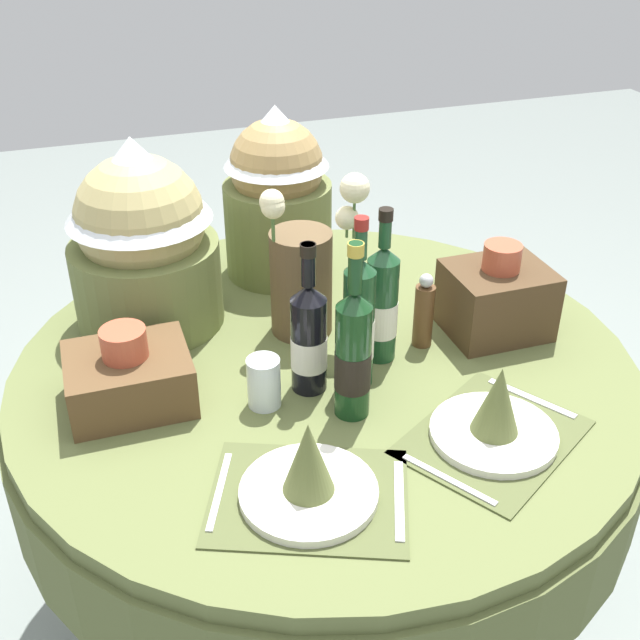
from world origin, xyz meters
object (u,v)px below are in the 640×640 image
object	(u,v)px
place_setting_left	(309,477)
woven_basket_side_left	(129,376)
dining_table	(325,413)
place_setting_right	(495,419)
pepper_mill	(424,313)
wine_bottle_centre	(309,337)
tumbler_near_right	(264,382)
wine_bottle_rear	(353,354)
wine_bottle_left	(359,323)
woven_basket_side_right	(497,298)
gift_tub_back_centre	(277,187)
wine_bottle_right	(382,303)
flower_vase	(303,273)
gift_tub_back_left	(141,231)

from	to	relation	value
place_setting_left	woven_basket_side_left	bearing A→B (deg)	124.32
dining_table	place_setting_right	size ratio (longest dim) A/B	3.23
pepper_mill	place_setting_right	bearing A→B (deg)	-91.69
place_setting_left	wine_bottle_centre	xyz separation A→B (m)	(0.10, 0.31, 0.07)
place_setting_left	tumbler_near_right	size ratio (longest dim) A/B	3.89
wine_bottle_centre	wine_bottle_rear	bearing A→B (deg)	-62.79
wine_bottle_centre	dining_table	bearing A→B (deg)	53.75
wine_bottle_left	wine_bottle_rear	world-z (taller)	wine_bottle_left
woven_basket_side_right	wine_bottle_left	bearing A→B (deg)	-166.07
place_setting_left	wine_bottle_rear	xyz separation A→B (m)	(0.15, 0.20, 0.09)
dining_table	pepper_mill	bearing A→B (deg)	-2.74
place_setting_left	gift_tub_back_centre	xyz separation A→B (m)	(0.18, 0.83, 0.19)
gift_tub_back_centre	wine_bottle_right	bearing A→B (deg)	-78.10
woven_basket_side_right	tumbler_near_right	bearing A→B (deg)	-169.50
dining_table	place_setting_right	bearing A→B (deg)	-58.64
place_setting_left	wine_bottle_right	xyz separation A→B (m)	(0.28, 0.37, 0.09)
wine_bottle_right	dining_table	bearing A→B (deg)	167.48
wine_bottle_centre	wine_bottle_left	bearing A→B (deg)	-7.38
place_setting_left	gift_tub_back_centre	world-z (taller)	gift_tub_back_centre
wine_bottle_right	tumbler_near_right	xyz separation A→B (m)	(-0.28, -0.09, -0.08)
dining_table	flower_vase	xyz separation A→B (m)	(-0.01, 0.13, 0.30)
tumbler_near_right	woven_basket_side_right	size ratio (longest dim) A/B	0.48
woven_basket_side_left	dining_table	bearing A→B (deg)	2.94
wine_bottle_left	tumbler_near_right	xyz separation A→B (m)	(-0.20, -0.01, -0.09)
place_setting_right	wine_bottle_rear	world-z (taller)	wine_bottle_rear
place_setting_right	wine_bottle_right	world-z (taller)	wine_bottle_right
flower_vase	wine_bottle_rear	bearing A→B (deg)	-90.32
wine_bottle_left	tumbler_near_right	distance (m)	0.22
place_setting_right	wine_bottle_left	bearing A→B (deg)	125.14
pepper_mill	flower_vase	bearing A→B (deg)	149.10
wine_bottle_rear	gift_tub_back_centre	world-z (taller)	gift_tub_back_centre
wine_bottle_right	gift_tub_back_centre	xyz separation A→B (m)	(-0.10, 0.46, 0.10)
wine_bottle_rear	woven_basket_side_left	size ratio (longest dim) A/B	1.54
flower_vase	woven_basket_side_right	distance (m)	0.44
wine_bottle_rear	woven_basket_side_right	xyz separation A→B (m)	(0.42, 0.18, -0.05)
pepper_mill	woven_basket_side_left	bearing A→B (deg)	-179.05
wine_bottle_centre	pepper_mill	size ratio (longest dim) A/B	1.85
pepper_mill	gift_tub_back_centre	xyz separation A→B (m)	(-0.20, 0.44, 0.15)
wine_bottle_right	pepper_mill	bearing A→B (deg)	8.06
place_setting_right	gift_tub_back_centre	world-z (taller)	gift_tub_back_centre
pepper_mill	gift_tub_back_centre	size ratio (longest dim) A/B	0.40
gift_tub_back_centre	wine_bottle_left	bearing A→B (deg)	-88.28
wine_bottle_left	wine_bottle_right	size ratio (longest dim) A/B	1.07
place_setting_left	wine_bottle_centre	distance (m)	0.33
woven_basket_side_right	woven_basket_side_left	bearing A→B (deg)	-179.07
wine_bottle_centre	woven_basket_side_right	size ratio (longest dim) A/B	1.47
flower_vase	gift_tub_back_centre	world-z (taller)	gift_tub_back_centre
place_setting_left	gift_tub_back_left	distance (m)	0.72
woven_basket_side_right	gift_tub_back_left	bearing A→B (deg)	158.50
dining_table	woven_basket_side_right	bearing A→B (deg)	-1.14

